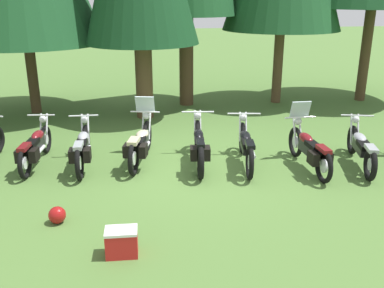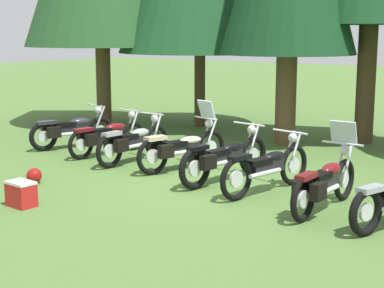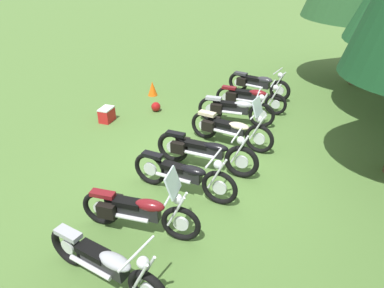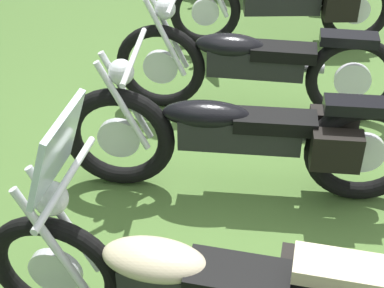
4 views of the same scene
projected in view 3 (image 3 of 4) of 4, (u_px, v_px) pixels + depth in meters
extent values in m
plane|color=#4C7033|center=(203.00, 166.00, 8.32)|extent=(80.00, 80.00, 0.00)
torus|color=black|center=(280.00, 91.00, 11.66)|extent=(0.32, 0.71, 0.70)
cylinder|color=silver|center=(280.00, 91.00, 11.66)|extent=(0.13, 0.27, 0.26)
torus|color=black|center=(238.00, 82.00, 12.37)|extent=(0.32, 0.71, 0.70)
cylinder|color=silver|center=(238.00, 82.00, 12.37)|extent=(0.13, 0.27, 0.26)
cube|color=black|center=(259.00, 83.00, 11.96)|extent=(0.42, 0.77, 0.25)
ellipsoid|color=#2D2D33|center=(265.00, 80.00, 11.79)|extent=(0.40, 0.58, 0.20)
cube|color=black|center=(253.00, 78.00, 12.00)|extent=(0.37, 0.54, 0.10)
cube|color=#2D2D33|center=(241.00, 74.00, 12.18)|extent=(0.31, 0.48, 0.08)
cylinder|color=silver|center=(280.00, 81.00, 11.60)|extent=(0.14, 0.33, 0.65)
cylinder|color=silver|center=(278.00, 82.00, 11.48)|extent=(0.14, 0.33, 0.65)
cylinder|color=silver|center=(278.00, 71.00, 11.42)|extent=(0.73, 0.26, 0.04)
sphere|color=silver|center=(280.00, 75.00, 11.43)|extent=(0.21, 0.21, 0.17)
cylinder|color=silver|center=(252.00, 86.00, 11.99)|extent=(0.30, 0.73, 0.08)
cube|color=black|center=(246.00, 79.00, 12.35)|extent=(0.23, 0.35, 0.26)
cube|color=black|center=(241.00, 82.00, 12.11)|extent=(0.23, 0.35, 0.26)
torus|color=black|center=(275.00, 104.00, 10.70)|extent=(0.17, 0.68, 0.67)
cylinder|color=silver|center=(275.00, 104.00, 10.70)|extent=(0.08, 0.26, 0.26)
torus|color=black|center=(226.00, 97.00, 11.21)|extent=(0.17, 0.68, 0.67)
cylinder|color=silver|center=(226.00, 97.00, 11.21)|extent=(0.08, 0.26, 0.26)
cube|color=black|center=(251.00, 97.00, 10.90)|extent=(0.27, 0.77, 0.26)
ellipsoid|color=maroon|center=(258.00, 93.00, 10.75)|extent=(0.29, 0.56, 0.20)
cube|color=black|center=(244.00, 92.00, 10.91)|extent=(0.27, 0.53, 0.10)
cube|color=maroon|center=(229.00, 88.00, 11.03)|extent=(0.22, 0.46, 0.08)
cylinder|color=silver|center=(275.00, 94.00, 10.63)|extent=(0.08, 0.34, 0.65)
cylinder|color=silver|center=(274.00, 95.00, 10.52)|extent=(0.08, 0.34, 0.65)
cylinder|color=silver|center=(273.00, 83.00, 10.44)|extent=(0.62, 0.11, 0.04)
sphere|color=silver|center=(276.00, 88.00, 10.47)|extent=(0.19, 0.19, 0.17)
cylinder|color=silver|center=(244.00, 101.00, 10.91)|extent=(0.17, 0.76, 0.08)
cube|color=black|center=(234.00, 93.00, 11.21)|extent=(0.18, 0.33, 0.26)
cube|color=black|center=(231.00, 97.00, 10.98)|extent=(0.18, 0.33, 0.26)
torus|color=black|center=(262.00, 115.00, 9.94)|extent=(0.12, 0.73, 0.73)
cylinder|color=silver|center=(262.00, 115.00, 9.94)|extent=(0.06, 0.28, 0.28)
torus|color=black|center=(211.00, 109.00, 10.32)|extent=(0.12, 0.73, 0.73)
cylinder|color=silver|center=(211.00, 109.00, 10.32)|extent=(0.06, 0.28, 0.28)
cube|color=black|center=(236.00, 109.00, 10.08)|extent=(0.20, 0.73, 0.24)
ellipsoid|color=#9EA0A8|center=(243.00, 104.00, 9.95)|extent=(0.24, 0.52, 0.19)
cube|color=black|center=(229.00, 104.00, 10.07)|extent=(0.23, 0.49, 0.10)
cube|color=#9EA0A8|center=(214.00, 98.00, 10.13)|extent=(0.18, 0.44, 0.08)
cylinder|color=silver|center=(261.00, 104.00, 9.87)|extent=(0.05, 0.34, 0.65)
cylinder|color=silver|center=(260.00, 106.00, 9.76)|extent=(0.05, 0.34, 0.65)
cylinder|color=silver|center=(259.00, 93.00, 9.67)|extent=(0.66, 0.05, 0.04)
sphere|color=silver|center=(262.00, 98.00, 9.71)|extent=(0.17, 0.17, 0.17)
cylinder|color=silver|center=(229.00, 112.00, 10.06)|extent=(0.10, 0.72, 0.08)
cube|color=black|center=(219.00, 105.00, 10.34)|extent=(0.15, 0.32, 0.26)
cube|color=black|center=(216.00, 109.00, 10.09)|extent=(0.15, 0.32, 0.26)
torus|color=black|center=(259.00, 139.00, 8.71)|extent=(0.28, 0.75, 0.74)
cylinder|color=silver|center=(259.00, 139.00, 8.71)|extent=(0.12, 0.29, 0.29)
torus|color=black|center=(204.00, 125.00, 9.37)|extent=(0.28, 0.75, 0.74)
cylinder|color=silver|center=(204.00, 125.00, 9.37)|extent=(0.12, 0.29, 0.29)
cube|color=black|center=(231.00, 129.00, 9.00)|extent=(0.39, 0.78, 0.20)
ellipsoid|color=beige|center=(239.00, 126.00, 8.85)|extent=(0.39, 0.58, 0.16)
cube|color=black|center=(223.00, 123.00, 9.04)|extent=(0.37, 0.54, 0.10)
cube|color=beige|center=(207.00, 114.00, 9.16)|extent=(0.30, 0.48, 0.08)
cylinder|color=silver|center=(259.00, 126.00, 8.66)|extent=(0.12, 0.34, 0.65)
cylinder|color=silver|center=(257.00, 129.00, 8.53)|extent=(0.12, 0.34, 0.65)
cylinder|color=silver|center=(256.00, 114.00, 8.47)|extent=(0.68, 0.20, 0.04)
sphere|color=silver|center=(259.00, 119.00, 8.49)|extent=(0.21, 0.21, 0.17)
cylinder|color=silver|center=(222.00, 132.00, 9.00)|extent=(0.26, 0.74, 0.08)
cube|color=silver|center=(257.00, 107.00, 8.37)|extent=(0.46, 0.25, 0.39)
cube|color=black|center=(214.00, 121.00, 9.37)|extent=(0.21, 0.34, 0.26)
cube|color=black|center=(208.00, 126.00, 9.10)|extent=(0.21, 0.34, 0.26)
torus|color=black|center=(241.00, 162.00, 7.76)|extent=(0.22, 0.78, 0.78)
cylinder|color=silver|center=(241.00, 162.00, 7.76)|extent=(0.09, 0.30, 0.30)
torus|color=black|center=(173.00, 147.00, 8.32)|extent=(0.22, 0.78, 0.78)
cylinder|color=silver|center=(173.00, 147.00, 8.32)|extent=(0.09, 0.30, 0.30)
cube|color=black|center=(206.00, 150.00, 8.00)|extent=(0.27, 0.83, 0.22)
ellipsoid|color=black|center=(216.00, 147.00, 7.85)|extent=(0.29, 0.60, 0.17)
cube|color=black|center=(197.00, 144.00, 8.02)|extent=(0.27, 0.56, 0.10)
cube|color=black|center=(176.00, 134.00, 8.12)|extent=(0.21, 0.46, 0.08)
cylinder|color=silver|center=(241.00, 148.00, 7.69)|extent=(0.09, 0.34, 0.65)
cylinder|color=silver|center=(239.00, 151.00, 7.59)|extent=(0.09, 0.34, 0.65)
cylinder|color=silver|center=(237.00, 135.00, 7.50)|extent=(0.75, 0.13, 0.04)
sphere|color=silver|center=(241.00, 140.00, 7.53)|extent=(0.19, 0.19, 0.17)
cylinder|color=silver|center=(197.00, 154.00, 8.01)|extent=(0.18, 0.82, 0.08)
cube|color=black|center=(183.00, 142.00, 8.32)|extent=(0.18, 0.34, 0.26)
cube|color=black|center=(178.00, 148.00, 8.10)|extent=(0.18, 0.34, 0.26)
torus|color=black|center=(219.00, 188.00, 6.96)|extent=(0.22, 0.75, 0.75)
cylinder|color=silver|center=(219.00, 188.00, 6.96)|extent=(0.10, 0.30, 0.29)
torus|color=black|center=(150.00, 169.00, 7.54)|extent=(0.22, 0.75, 0.75)
cylinder|color=silver|center=(150.00, 169.00, 7.54)|extent=(0.10, 0.30, 0.29)
cube|color=black|center=(183.00, 174.00, 7.20)|extent=(0.31, 0.79, 0.23)
ellipsoid|color=black|center=(193.00, 170.00, 7.05)|extent=(0.32, 0.58, 0.18)
cube|color=black|center=(174.00, 167.00, 7.23)|extent=(0.30, 0.54, 0.10)
cube|color=black|center=(153.00, 155.00, 7.34)|extent=(0.24, 0.46, 0.08)
cylinder|color=silver|center=(218.00, 172.00, 6.89)|extent=(0.10, 0.34, 0.65)
cylinder|color=silver|center=(216.00, 176.00, 6.78)|extent=(0.10, 0.34, 0.65)
cylinder|color=silver|center=(214.00, 158.00, 6.70)|extent=(0.75, 0.16, 0.04)
sphere|color=silver|center=(218.00, 164.00, 6.73)|extent=(0.20, 0.20, 0.17)
cylinder|color=silver|center=(173.00, 178.00, 7.21)|extent=(0.21, 0.77, 0.08)
torus|color=black|center=(181.00, 224.00, 6.09)|extent=(0.10, 0.70, 0.70)
cylinder|color=silver|center=(181.00, 224.00, 6.09)|extent=(0.05, 0.27, 0.27)
torus|color=black|center=(101.00, 208.00, 6.45)|extent=(0.10, 0.70, 0.70)
cylinder|color=silver|center=(101.00, 208.00, 6.45)|extent=(0.05, 0.27, 0.27)
cube|color=black|center=(139.00, 211.00, 6.21)|extent=(0.19, 0.74, 0.26)
ellipsoid|color=maroon|center=(150.00, 205.00, 6.09)|extent=(0.23, 0.53, 0.20)
cube|color=black|center=(128.00, 203.00, 6.20)|extent=(0.22, 0.50, 0.10)
cube|color=maroon|center=(103.00, 194.00, 6.27)|extent=(0.17, 0.44, 0.08)
cylinder|color=silver|center=(178.00, 207.00, 6.02)|extent=(0.04, 0.34, 0.65)
cylinder|color=silver|center=(176.00, 212.00, 5.90)|extent=(0.04, 0.34, 0.65)
cylinder|color=silver|center=(172.00, 192.00, 5.82)|extent=(0.71, 0.04, 0.04)
sphere|color=silver|center=(177.00, 199.00, 5.85)|extent=(0.17, 0.17, 0.17)
cylinder|color=silver|center=(128.00, 217.00, 6.20)|extent=(0.08, 0.74, 0.08)
cube|color=silver|center=(173.00, 183.00, 5.72)|extent=(0.44, 0.15, 0.39)
cube|color=black|center=(114.00, 201.00, 6.47)|extent=(0.14, 0.32, 0.26)
cube|color=black|center=(106.00, 211.00, 6.23)|extent=(0.14, 0.32, 0.26)
torus|color=black|center=(68.00, 247.00, 5.64)|extent=(0.30, 0.69, 0.69)
cylinder|color=silver|center=(68.00, 247.00, 5.64)|extent=(0.12, 0.26, 0.26)
cube|color=black|center=(105.00, 262.00, 5.23)|extent=(0.41, 0.81, 0.23)
ellipsoid|color=#9EA0A8|center=(115.00, 261.00, 5.06)|extent=(0.40, 0.60, 0.18)
cube|color=black|center=(93.00, 251.00, 5.27)|extent=(0.37, 0.57, 0.10)
cube|color=#9EA0A8|center=(68.00, 233.00, 5.45)|extent=(0.30, 0.47, 0.08)
cylinder|color=silver|center=(147.00, 270.00, 4.86)|extent=(0.13, 0.34, 0.65)
cylinder|color=silver|center=(140.00, 278.00, 4.74)|extent=(0.13, 0.34, 0.65)
cylinder|color=silver|center=(137.00, 253.00, 4.67)|extent=(0.71, 0.23, 0.04)
sphere|color=silver|center=(143.00, 262.00, 4.69)|extent=(0.21, 0.21, 0.17)
cylinder|color=silver|center=(90.00, 267.00, 5.25)|extent=(0.29, 0.77, 0.08)
cylinder|color=brown|center=(362.00, 52.00, 12.72)|extent=(0.44, 0.44, 2.35)
cube|color=red|center=(107.00, 115.00, 10.38)|extent=(0.47, 0.34, 0.37)
cube|color=silver|center=(106.00, 109.00, 10.28)|extent=(0.48, 0.34, 0.04)
cone|color=#EA590F|center=(153.00, 89.00, 12.16)|extent=(0.32, 0.32, 0.48)
sphere|color=maroon|center=(156.00, 107.00, 11.03)|extent=(0.29, 0.29, 0.29)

